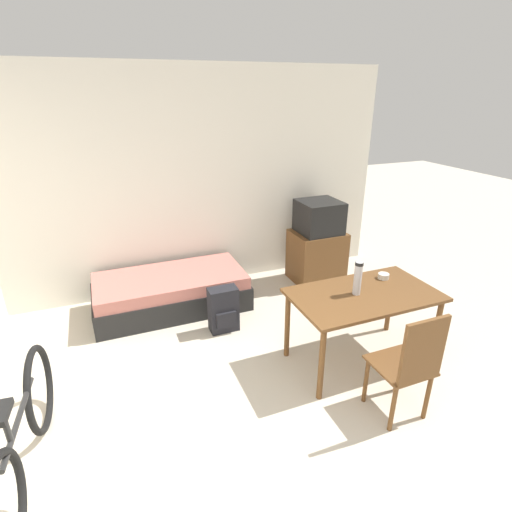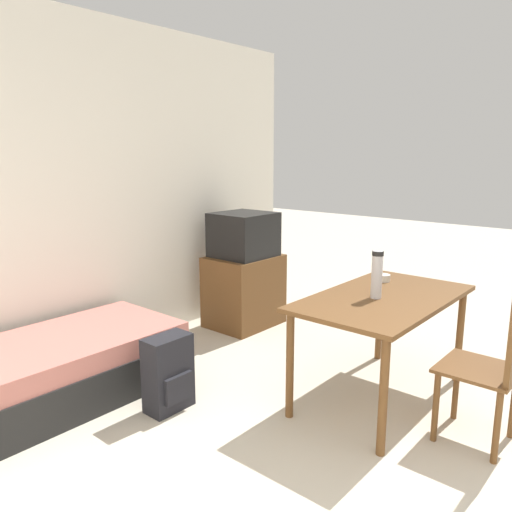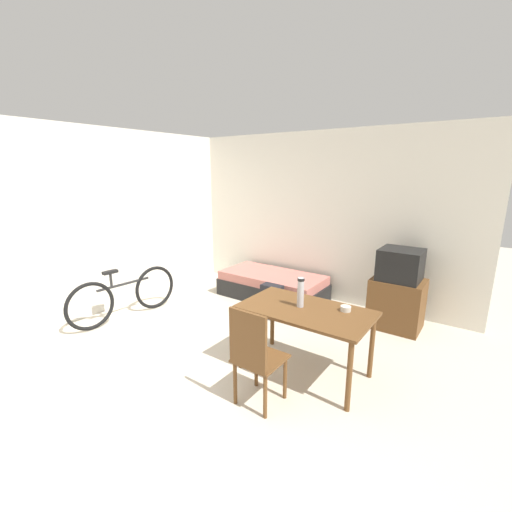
{
  "view_description": "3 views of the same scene",
  "coord_description": "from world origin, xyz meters",
  "px_view_note": "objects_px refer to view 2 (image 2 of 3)",
  "views": [
    {
      "loc": [
        -0.98,
        -1.22,
        2.43
      ],
      "look_at": [
        0.35,
        2.08,
        0.92
      ],
      "focal_mm": 28.0,
      "sensor_mm": 36.0,
      "label": 1
    },
    {
      "loc": [
        -1.84,
        -0.05,
        1.65
      ],
      "look_at": [
        0.59,
        2.02,
        0.98
      ],
      "focal_mm": 35.0,
      "sensor_mm": 36.0,
      "label": 2
    },
    {
      "loc": [
        2.58,
        -1.59,
        2.1
      ],
      "look_at": [
        0.15,
        1.83,
        1.04
      ],
      "focal_mm": 24.0,
      "sensor_mm": 36.0,
      "label": 3
    }
  ],
  "objects_px": {
    "tv": "(244,273)",
    "backpack": "(169,374)",
    "mate_bowl": "(383,278)",
    "wooden_chair": "(498,358)",
    "thermos_flask": "(377,273)",
    "daybed": "(53,371)",
    "dining_table": "(383,308)"
  },
  "relations": [
    {
      "from": "wooden_chair",
      "to": "backpack",
      "type": "bearing_deg",
      "value": 118.22
    },
    {
      "from": "thermos_flask",
      "to": "wooden_chair",
      "type": "bearing_deg",
      "value": -92.48
    },
    {
      "from": "daybed",
      "to": "thermos_flask",
      "type": "relative_size",
      "value": 5.62
    },
    {
      "from": "backpack",
      "to": "dining_table",
      "type": "bearing_deg",
      "value": -43.23
    },
    {
      "from": "tv",
      "to": "mate_bowl",
      "type": "height_order",
      "value": "tv"
    },
    {
      "from": "dining_table",
      "to": "thermos_flask",
      "type": "relative_size",
      "value": 4.26
    },
    {
      "from": "mate_bowl",
      "to": "wooden_chair",
      "type": "bearing_deg",
      "value": -116.23
    },
    {
      "from": "mate_bowl",
      "to": "backpack",
      "type": "distance_m",
      "value": 1.67
    },
    {
      "from": "daybed",
      "to": "dining_table",
      "type": "relative_size",
      "value": 1.32
    },
    {
      "from": "daybed",
      "to": "mate_bowl",
      "type": "distance_m",
      "value": 2.39
    },
    {
      "from": "dining_table",
      "to": "backpack",
      "type": "relative_size",
      "value": 2.66
    },
    {
      "from": "daybed",
      "to": "thermos_flask",
      "type": "distance_m",
      "value": 2.25
    },
    {
      "from": "dining_table",
      "to": "backpack",
      "type": "height_order",
      "value": "dining_table"
    },
    {
      "from": "tv",
      "to": "backpack",
      "type": "bearing_deg",
      "value": -154.86
    },
    {
      "from": "wooden_chair",
      "to": "mate_bowl",
      "type": "xyz_separation_m",
      "value": [
        0.46,
        0.93,
        0.22
      ]
    },
    {
      "from": "thermos_flask",
      "to": "mate_bowl",
      "type": "xyz_separation_m",
      "value": [
        0.43,
        0.16,
        -0.14
      ]
    },
    {
      "from": "thermos_flask",
      "to": "backpack",
      "type": "bearing_deg",
      "value": 135.21
    },
    {
      "from": "wooden_chair",
      "to": "backpack",
      "type": "relative_size",
      "value": 1.92
    },
    {
      "from": "wooden_chair",
      "to": "backpack",
      "type": "xyz_separation_m",
      "value": [
        -0.92,
        1.72,
        -0.28
      ]
    },
    {
      "from": "wooden_chair",
      "to": "thermos_flask",
      "type": "xyz_separation_m",
      "value": [
        0.03,
        0.77,
        0.36
      ]
    },
    {
      "from": "tv",
      "to": "dining_table",
      "type": "bearing_deg",
      "value": -106.71
    },
    {
      "from": "tv",
      "to": "thermos_flask",
      "type": "distance_m",
      "value": 1.81
    },
    {
      "from": "mate_bowl",
      "to": "tv",
      "type": "bearing_deg",
      "value": 84.03
    },
    {
      "from": "backpack",
      "to": "wooden_chair",
      "type": "bearing_deg",
      "value": -61.78
    },
    {
      "from": "mate_bowl",
      "to": "backpack",
      "type": "relative_size",
      "value": 0.21
    },
    {
      "from": "daybed",
      "to": "backpack",
      "type": "xyz_separation_m",
      "value": [
        0.43,
        -0.68,
        0.04
      ]
    },
    {
      "from": "dining_table",
      "to": "thermos_flask",
      "type": "height_order",
      "value": "thermos_flask"
    },
    {
      "from": "dining_table",
      "to": "mate_bowl",
      "type": "xyz_separation_m",
      "value": [
        0.35,
        0.18,
        0.11
      ]
    },
    {
      "from": "backpack",
      "to": "mate_bowl",
      "type": "bearing_deg",
      "value": -29.63
    },
    {
      "from": "daybed",
      "to": "dining_table",
      "type": "height_order",
      "value": "dining_table"
    },
    {
      "from": "tv",
      "to": "backpack",
      "type": "height_order",
      "value": "tv"
    },
    {
      "from": "wooden_chair",
      "to": "tv",
      "type": "bearing_deg",
      "value": 75.81
    }
  ]
}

